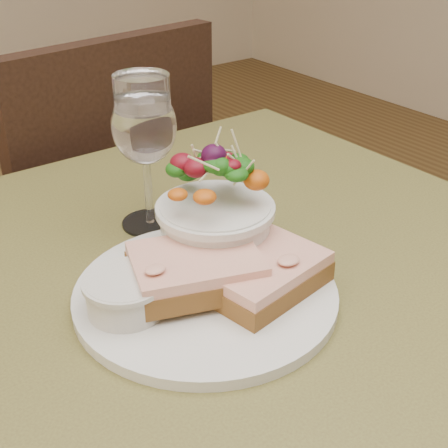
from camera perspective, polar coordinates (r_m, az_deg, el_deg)
cafe_table at (r=0.74m, az=-0.09°, el=-11.20°), size 0.80×0.80×0.75m
chair_far at (r=1.46m, az=-12.18°, el=-6.58°), size 0.47×0.47×0.90m
dinner_plate at (r=0.64m, az=-1.70°, el=-6.38°), size 0.27×0.27×0.01m
sandwich_front at (r=0.63m, az=3.47°, el=-4.46°), size 0.14×0.11×0.03m
sandwich_back at (r=0.62m, az=-2.58°, el=-4.17°), size 0.15×0.13×0.03m
ramekin at (r=0.61m, az=-9.00°, el=-6.25°), size 0.08×0.08×0.04m
salad_bowl at (r=0.67m, az=-0.81°, el=1.65°), size 0.12×0.12×0.13m
garnish at (r=0.65m, az=-9.11°, el=-4.61°), size 0.05×0.04×0.02m
wine_glass at (r=0.73m, az=-7.29°, el=8.43°), size 0.08×0.08×0.18m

